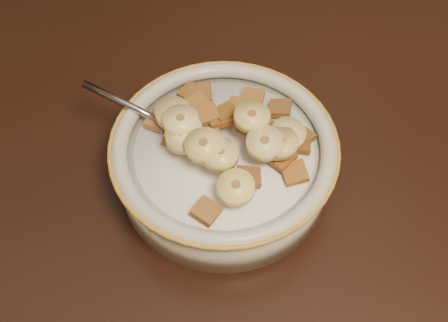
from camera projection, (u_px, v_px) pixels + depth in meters
name	position (u px, v px, depth m)	size (l,w,h in m)	color
table	(45.00, 124.00, 0.60)	(1.40, 0.90, 0.04)	black
cereal_bowl	(224.00, 165.00, 0.52)	(0.19, 0.19, 0.05)	beige
milk	(224.00, 150.00, 0.50)	(0.16, 0.16, 0.00)	white
spoon	(192.00, 136.00, 0.50)	(0.03, 0.05, 0.01)	#9095AA
cereal_square_0	(220.00, 118.00, 0.50)	(0.02, 0.02, 0.01)	brown
cereal_square_1	(292.00, 141.00, 0.49)	(0.02, 0.02, 0.01)	#8F601B
cereal_square_2	(253.00, 97.00, 0.52)	(0.02, 0.02, 0.01)	brown
cereal_square_3	(176.00, 138.00, 0.49)	(0.02, 0.02, 0.01)	brown
cereal_square_4	(259.00, 124.00, 0.49)	(0.02, 0.02, 0.01)	brown
cereal_square_5	(191.00, 94.00, 0.53)	(0.02, 0.02, 0.01)	brown
cereal_square_6	(226.00, 113.00, 0.50)	(0.02, 0.02, 0.01)	brown
cereal_square_7	(201.00, 94.00, 0.53)	(0.02, 0.02, 0.01)	brown
cereal_square_8	(195.00, 103.00, 0.52)	(0.02, 0.02, 0.01)	brown
cereal_square_9	(158.00, 121.00, 0.51)	(0.02, 0.02, 0.01)	brown
cereal_square_10	(206.00, 211.00, 0.45)	(0.02, 0.02, 0.01)	brown
cereal_square_11	(280.00, 108.00, 0.52)	(0.02, 0.02, 0.01)	brown
cereal_square_12	(281.00, 158.00, 0.48)	(0.02, 0.02, 0.01)	brown
cereal_square_13	(213.00, 142.00, 0.48)	(0.02, 0.02, 0.01)	brown
cereal_square_14	(295.00, 173.00, 0.48)	(0.02, 0.02, 0.01)	brown
cereal_square_15	(249.00, 177.00, 0.47)	(0.02, 0.02, 0.01)	brown
cereal_square_16	(251.00, 127.00, 0.49)	(0.02, 0.02, 0.01)	#98541A
cereal_square_17	(257.00, 132.00, 0.49)	(0.02, 0.02, 0.01)	brown
cereal_square_18	(239.00, 108.00, 0.50)	(0.02, 0.02, 0.01)	brown
cereal_square_19	(198.00, 105.00, 0.51)	(0.02, 0.02, 0.01)	#9D5E1F
cereal_square_20	(207.00, 114.00, 0.50)	(0.02, 0.02, 0.01)	brown
cereal_square_21	(293.00, 142.00, 0.49)	(0.02, 0.02, 0.01)	brown
cereal_square_22	(301.00, 136.00, 0.50)	(0.02, 0.02, 0.01)	brown
cereal_square_23	(188.00, 114.00, 0.51)	(0.02, 0.02, 0.01)	brown
cereal_square_24	(299.00, 143.00, 0.49)	(0.02, 0.02, 0.01)	brown
banana_slice_0	(184.00, 131.00, 0.48)	(0.03, 0.03, 0.01)	#F9EAA4
banana_slice_1	(280.00, 143.00, 0.47)	(0.03, 0.03, 0.01)	#EAD475
banana_slice_2	(173.00, 113.00, 0.49)	(0.03, 0.03, 0.01)	#D7B872
banana_slice_3	(220.00, 154.00, 0.46)	(0.03, 0.03, 0.01)	#FFE991
banana_slice_4	(203.00, 145.00, 0.46)	(0.03, 0.03, 0.01)	#D0C777
banana_slice_5	(265.00, 143.00, 0.46)	(0.03, 0.03, 0.01)	#FFE29B
banana_slice_6	(183.00, 137.00, 0.48)	(0.03, 0.03, 0.01)	#DAB96F
banana_slice_7	(274.00, 143.00, 0.47)	(0.03, 0.03, 0.01)	#D4BA70
banana_slice_8	(252.00, 117.00, 0.48)	(0.03, 0.03, 0.01)	#CFC385
banana_slice_9	(288.00, 134.00, 0.49)	(0.03, 0.03, 0.01)	#E6D772
banana_slice_10	(236.00, 188.00, 0.45)	(0.03, 0.03, 0.01)	#FFEC7C
banana_slice_11	(181.00, 121.00, 0.48)	(0.03, 0.03, 0.01)	#F7DF95
banana_slice_12	(207.00, 145.00, 0.46)	(0.03, 0.03, 0.01)	#F8ECA5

